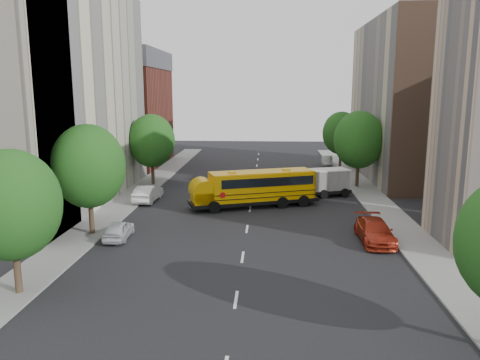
# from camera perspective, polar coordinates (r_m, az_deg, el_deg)

# --- Properties ---
(ground) EXTENTS (120.00, 120.00, 0.00)m
(ground) POSITION_cam_1_polar(r_m,az_deg,el_deg) (36.91, 0.99, -5.10)
(ground) COLOR black
(ground) RESTS_ON ground
(sidewalk_left) EXTENTS (3.00, 80.00, 0.12)m
(sidewalk_left) POSITION_cam_1_polar(r_m,az_deg,el_deg) (43.67, -13.99, -2.83)
(sidewalk_left) COLOR slate
(sidewalk_left) RESTS_ON ground
(sidewalk_right) EXTENTS (3.00, 80.00, 0.12)m
(sidewalk_right) POSITION_cam_1_polar(r_m,az_deg,el_deg) (42.88, 16.86, -3.23)
(sidewalk_right) COLOR slate
(sidewalk_right) RESTS_ON ground
(lane_markings) EXTENTS (0.15, 64.00, 0.01)m
(lane_markings) POSITION_cam_1_polar(r_m,az_deg,el_deg) (46.60, 1.52, -1.73)
(lane_markings) COLOR silver
(lane_markings) RESTS_ON ground
(building_left_cream) EXTENTS (10.00, 26.00, 20.00)m
(building_left_cream) POSITION_cam_1_polar(r_m,az_deg,el_deg) (45.81, -22.09, 9.89)
(building_left_cream) COLOR beige
(building_left_cream) RESTS_ON ground
(building_left_redbrick) EXTENTS (10.00, 15.00, 13.00)m
(building_left_redbrick) POSITION_cam_1_polar(r_m,az_deg,el_deg) (66.49, -13.74, 7.39)
(building_left_redbrick) COLOR maroon
(building_left_redbrick) RESTS_ON ground
(building_right_far) EXTENTS (10.00, 22.00, 18.00)m
(building_right_far) POSITION_cam_1_polar(r_m,az_deg,el_deg) (57.88, 20.27, 9.05)
(building_right_far) COLOR tan
(building_right_far) RESTS_ON ground
(building_right_sidewall) EXTENTS (10.10, 0.30, 18.00)m
(building_right_sidewall) POSITION_cam_1_polar(r_m,az_deg,el_deg) (47.45, 24.08, 8.54)
(building_right_sidewall) COLOR brown
(building_right_sidewall) RESTS_ON ground
(street_tree_0) EXTENTS (4.80, 4.80, 7.41)m
(street_tree_0) POSITION_cam_1_polar(r_m,az_deg,el_deg) (25.43, -26.11, -2.76)
(street_tree_0) COLOR #38281C
(street_tree_0) RESTS_ON ground
(street_tree_1) EXTENTS (5.12, 5.12, 7.90)m
(street_tree_1) POSITION_cam_1_polar(r_m,az_deg,el_deg) (34.24, -18.01, 1.60)
(street_tree_1) COLOR #38281C
(street_tree_1) RESTS_ON ground
(street_tree_2) EXTENTS (4.99, 4.99, 7.71)m
(street_tree_2) POSITION_cam_1_polar(r_m,az_deg,el_deg) (51.29, -10.72, 4.70)
(street_tree_2) COLOR #38281C
(street_tree_2) RESTS_ON ground
(street_tree_4) EXTENTS (5.25, 5.25, 8.10)m
(street_tree_4) POSITION_cam_1_polar(r_m,az_deg,el_deg) (50.62, 14.29, 4.76)
(street_tree_4) COLOR #38281C
(street_tree_4) RESTS_ON ground
(street_tree_5) EXTENTS (4.86, 4.86, 7.51)m
(street_tree_5) POSITION_cam_1_polar(r_m,az_deg,el_deg) (62.43, 12.24, 5.59)
(street_tree_5) COLOR #38281C
(street_tree_5) RESTS_ON ground
(school_bus) EXTENTS (11.66, 6.32, 3.24)m
(school_bus) POSITION_cam_1_polar(r_m,az_deg,el_deg) (41.21, 1.59, -0.83)
(school_bus) COLOR black
(school_bus) RESTS_ON ground
(safari_truck) EXTENTS (6.58, 4.10, 2.66)m
(safari_truck) POSITION_cam_1_polar(r_m,az_deg,el_deg) (45.87, 9.55, -0.28)
(safari_truck) COLOR black
(safari_truck) RESTS_ON ground
(parked_car_0) EXTENTS (1.68, 3.84, 1.29)m
(parked_car_0) POSITION_cam_1_polar(r_m,az_deg,el_deg) (33.68, -14.58, -5.89)
(parked_car_0) COLOR silver
(parked_car_0) RESTS_ON ground
(parked_car_1) EXTENTS (1.89, 4.79, 1.55)m
(parked_car_1) POSITION_cam_1_polar(r_m,az_deg,el_deg) (44.23, -11.17, -1.59)
(parked_car_1) COLOR silver
(parked_car_1) RESTS_ON ground
(parked_car_3) EXTENTS (2.16, 5.24, 1.52)m
(parked_car_3) POSITION_cam_1_polar(r_m,az_deg,el_deg) (33.19, 16.10, -6.01)
(parked_car_3) COLOR maroon
(parked_car_3) RESTS_ON ground
(parked_car_5) EXTENTS (1.76, 4.26, 1.37)m
(parked_car_5) POSITION_cam_1_polar(r_m,az_deg,el_deg) (65.26, 10.54, 2.32)
(parked_car_5) COLOR #9E9D98
(parked_car_5) RESTS_ON ground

